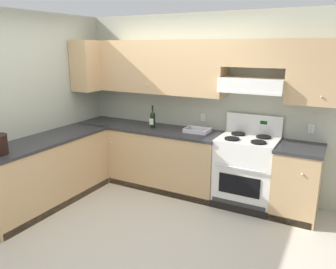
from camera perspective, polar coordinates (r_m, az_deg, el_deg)
ground_plane at (r=4.20m, az=-7.80°, el=-15.11°), size 7.04×7.04×0.00m
wall_back at (r=4.82m, az=6.27°, el=7.54°), size 4.68×0.57×2.55m
wall_left at (r=4.97m, az=-21.82°, el=5.13°), size 0.47×4.00×2.55m
counter_back_run at (r=4.96m, az=0.70°, el=-4.40°), size 3.60×0.65×0.91m
counter_left_run at (r=4.79m, az=-20.24°, el=-6.08°), size 0.63×1.91×0.91m
stove at (r=4.58m, az=13.24°, el=-6.10°), size 0.76×0.62×1.20m
wine_bottle at (r=4.94m, az=-2.65°, el=2.66°), size 0.08×0.08×0.34m
bowl at (r=4.73m, az=5.05°, el=0.63°), size 0.35×0.25×0.06m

